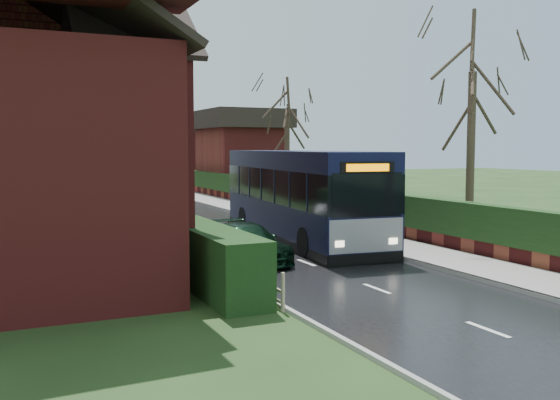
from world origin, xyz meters
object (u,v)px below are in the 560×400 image
car_silver (158,221)px  bus_stop_sign (350,189)px  car_green (247,243)px  bus (300,196)px

car_silver → bus_stop_sign: size_ratio=1.22×
car_green → bus_stop_sign: (5.60, 2.90, 1.39)m
bus → car_green: bearing=-130.9°
bus_stop_sign → car_silver: bearing=164.7°
bus → bus_stop_sign: bearing=-11.2°
car_green → bus_stop_sign: size_ratio=1.38×
car_silver → bus: bearing=-48.3°
car_silver → car_green: bearing=-93.0°
bus → bus_stop_sign: size_ratio=3.90×
bus → bus_stop_sign: 2.05m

